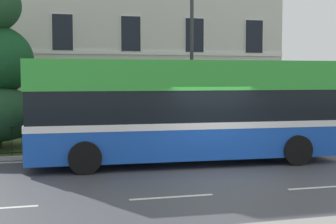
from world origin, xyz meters
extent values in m
cube|color=#43444A|center=(0.00, 0.00, -0.03)|extent=(60.00, 56.00, 0.06)
cube|color=silver|center=(0.00, 3.65, 0.00)|extent=(54.00, 0.14, 0.01)
cube|color=silver|center=(-2.00, -1.80, 0.00)|extent=(2.00, 0.12, 0.01)
cube|color=silver|center=(2.00, -1.80, 0.00)|extent=(2.00, 0.12, 0.01)
cube|color=#9E9E99|center=(0.00, 4.12, 0.06)|extent=(57.00, 0.24, 0.12)
cube|color=#4F6C33|center=(0.00, 6.51, 0.06)|extent=(57.00, 4.55, 0.12)
cube|color=silver|center=(-1.03, 14.51, 5.08)|extent=(15.89, 9.21, 9.92)
cube|color=white|center=(-1.03, 9.88, 3.96)|extent=(15.89, 0.06, 0.20)
cube|color=#2D333D|center=(-1.03, 9.87, 1.22)|extent=(1.10, 0.06, 2.20)
cube|color=white|center=(-4.21, 9.87, 1.80)|extent=(1.03, 0.04, 1.74)
cube|color=black|center=(-4.21, 9.85, 1.80)|extent=(0.93, 0.03, 1.64)
cube|color=white|center=(-1.03, 9.87, 1.80)|extent=(1.03, 0.04, 1.74)
cube|color=black|center=(-1.03, 9.85, 1.80)|extent=(0.93, 0.03, 1.64)
cube|color=white|center=(2.14, 9.87, 1.80)|extent=(1.03, 0.04, 1.74)
cube|color=black|center=(2.14, 9.85, 1.80)|extent=(0.93, 0.03, 1.64)
cube|color=white|center=(5.32, 9.87, 1.80)|extent=(1.03, 0.04, 1.74)
cube|color=black|center=(5.32, 9.85, 1.80)|extent=(0.93, 0.03, 1.64)
cube|color=white|center=(-4.21, 9.87, 4.85)|extent=(1.03, 0.04, 1.74)
cube|color=black|center=(-4.21, 9.85, 4.85)|extent=(0.93, 0.03, 1.64)
cube|color=white|center=(-1.03, 9.87, 4.85)|extent=(1.03, 0.04, 1.74)
cube|color=black|center=(-1.03, 9.85, 4.85)|extent=(0.93, 0.03, 1.64)
cube|color=white|center=(2.14, 9.87, 4.85)|extent=(1.03, 0.04, 1.74)
cube|color=black|center=(2.14, 9.85, 4.85)|extent=(0.93, 0.03, 1.64)
cube|color=white|center=(5.32, 9.87, 4.85)|extent=(1.03, 0.04, 1.74)
cube|color=black|center=(5.32, 9.85, 4.85)|extent=(0.93, 0.03, 1.64)
cube|color=black|center=(-1.03, 4.40, 1.07)|extent=(16.44, 0.04, 0.04)
cube|color=black|center=(-1.03, 4.40, 0.20)|extent=(16.44, 0.04, 0.04)
cylinder|color=black|center=(-6.06, 4.40, 0.59)|extent=(0.02, 0.02, 0.95)
cylinder|color=black|center=(-5.60, 4.40, 0.59)|extent=(0.02, 0.02, 0.95)
cylinder|color=black|center=(-5.14, 4.40, 0.59)|extent=(0.02, 0.02, 0.95)
cylinder|color=black|center=(-4.69, 4.40, 0.59)|extent=(0.02, 0.02, 0.95)
cylinder|color=black|center=(-4.23, 4.40, 0.59)|extent=(0.02, 0.02, 0.95)
cylinder|color=black|center=(-3.77, 4.40, 0.59)|extent=(0.02, 0.02, 0.95)
cylinder|color=black|center=(-3.32, 4.40, 0.59)|extent=(0.02, 0.02, 0.95)
cylinder|color=black|center=(-2.86, 4.40, 0.59)|extent=(0.02, 0.02, 0.95)
cylinder|color=black|center=(-2.40, 4.40, 0.59)|extent=(0.02, 0.02, 0.95)
cylinder|color=black|center=(-1.95, 4.40, 0.59)|extent=(0.02, 0.02, 0.95)
cylinder|color=black|center=(-1.49, 4.40, 0.59)|extent=(0.02, 0.02, 0.95)
cylinder|color=black|center=(-1.03, 4.40, 0.59)|extent=(0.02, 0.02, 0.95)
cylinder|color=black|center=(-0.58, 4.40, 0.59)|extent=(0.02, 0.02, 0.95)
cylinder|color=black|center=(-0.12, 4.40, 0.59)|extent=(0.02, 0.02, 0.95)
cylinder|color=black|center=(0.34, 4.40, 0.59)|extent=(0.02, 0.02, 0.95)
cylinder|color=black|center=(0.79, 4.40, 0.59)|extent=(0.02, 0.02, 0.95)
cylinder|color=black|center=(1.25, 4.40, 0.59)|extent=(0.02, 0.02, 0.95)
cylinder|color=black|center=(1.71, 4.40, 0.59)|extent=(0.02, 0.02, 0.95)
cylinder|color=black|center=(2.16, 4.40, 0.59)|extent=(0.02, 0.02, 0.95)
cylinder|color=black|center=(2.62, 4.40, 0.59)|extent=(0.02, 0.02, 0.95)
cylinder|color=black|center=(3.08, 4.40, 0.59)|extent=(0.02, 0.02, 0.95)
cylinder|color=black|center=(3.53, 4.40, 0.59)|extent=(0.02, 0.02, 0.95)
cylinder|color=black|center=(3.99, 4.40, 0.59)|extent=(0.02, 0.02, 0.95)
cylinder|color=black|center=(4.45, 4.40, 0.59)|extent=(0.02, 0.02, 0.95)
cylinder|color=black|center=(4.90, 4.40, 0.59)|extent=(0.02, 0.02, 0.95)
cylinder|color=black|center=(5.36, 4.40, 0.59)|extent=(0.02, 0.02, 0.95)
cylinder|color=black|center=(5.82, 4.40, 0.59)|extent=(0.02, 0.02, 0.95)
cylinder|color=black|center=(6.27, 4.40, 0.59)|extent=(0.02, 0.02, 0.95)
cube|color=blue|center=(-0.45, 2.28, 0.81)|extent=(10.11, 2.74, 1.10)
cube|color=white|center=(-0.45, 2.28, 1.32)|extent=(10.13, 2.76, 0.20)
cube|color=black|center=(-0.45, 2.28, 1.87)|extent=(10.03, 2.70, 1.04)
cube|color=green|center=(-0.45, 2.28, 2.85)|extent=(10.11, 2.74, 0.91)
cube|color=black|center=(4.59, 2.11, 1.82)|extent=(0.13, 2.02, 0.95)
cube|color=black|center=(4.59, 2.11, 2.80)|extent=(0.12, 1.73, 0.58)
cylinder|color=silver|center=(4.61, 2.87, 0.48)|extent=(0.05, 0.20, 0.20)
cylinder|color=black|center=(2.90, 3.32, 0.48)|extent=(0.97, 0.33, 0.96)
cylinder|color=black|center=(2.82, 1.01, 0.48)|extent=(0.97, 0.33, 0.96)
cylinder|color=black|center=(-3.72, 3.54, 0.48)|extent=(0.97, 0.33, 0.96)
cylinder|color=black|center=(-3.80, 1.24, 0.48)|extent=(0.97, 0.33, 0.96)
cylinder|color=#333338|center=(0.62, 5.31, 3.52)|extent=(0.14, 0.14, 6.80)
cylinder|color=#4C4742|center=(-1.22, 5.24, 0.64)|extent=(0.55, 0.55, 1.03)
ellipsoid|color=black|center=(-1.22, 5.24, 1.25)|extent=(0.56, 0.56, 0.19)
camera|label=1|loc=(-4.60, -11.96, 2.80)|focal=48.99mm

